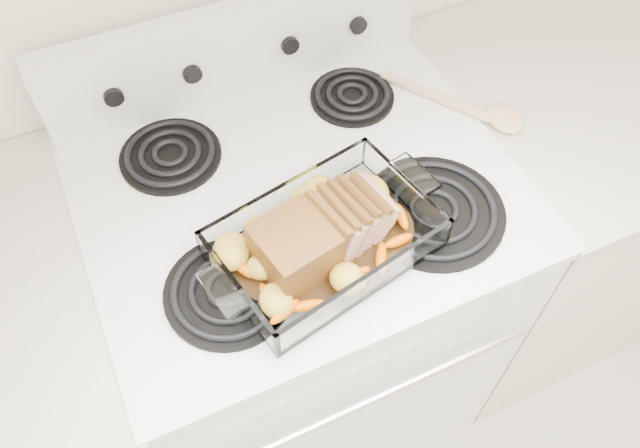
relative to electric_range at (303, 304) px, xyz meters
name	(u,v)px	position (x,y,z in m)	size (l,w,h in m)	color
electric_range	(303,304)	(0.00, 0.00, 0.00)	(0.78, 0.70, 1.12)	white
counter_left	(23,422)	(-0.67, 0.00, -0.02)	(0.58, 0.68, 0.93)	silver
counter_right	(529,215)	(0.66, 0.00, -0.02)	(0.58, 0.68, 0.93)	silver
baking_dish	(325,243)	(-0.02, -0.16, 0.48)	(0.35, 0.23, 0.07)	white
pork_roast	(312,237)	(-0.04, -0.16, 0.51)	(0.23, 0.11, 0.09)	#5C380E
roast_vegetables	(314,225)	(-0.02, -0.12, 0.49)	(0.35, 0.19, 0.04)	#DF5400
wooden_spoon	(474,108)	(0.39, 0.02, 0.46)	(0.20, 0.26, 0.02)	tan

